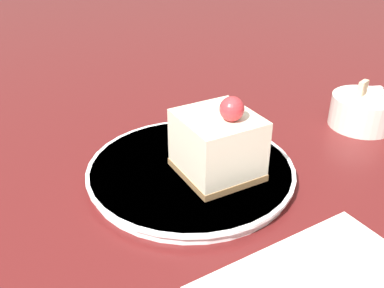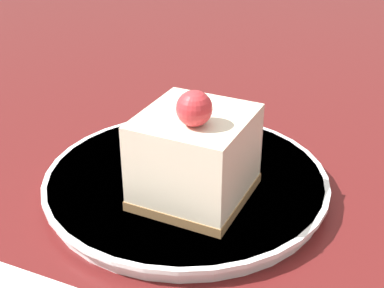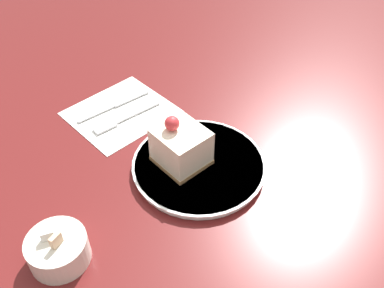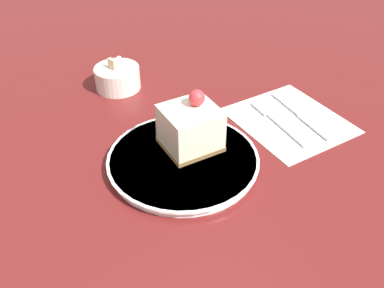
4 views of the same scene
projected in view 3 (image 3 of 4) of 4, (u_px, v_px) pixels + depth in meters
name	position (u px, v px, depth m)	size (l,w,h in m)	color
ground_plane	(188.00, 176.00, 0.82)	(4.00, 4.00, 0.00)	#5B1919
plate	(199.00, 165.00, 0.82)	(0.26, 0.26, 0.02)	white
cake_slice	(181.00, 146.00, 0.80)	(0.09, 0.09, 0.10)	olive
napkin	(121.00, 112.00, 0.95)	(0.19, 0.21, 0.00)	white
fork	(122.00, 119.00, 0.93)	(0.03, 0.17, 0.00)	silver
knife	(120.00, 103.00, 0.97)	(0.03, 0.18, 0.00)	silver
sugar_bowl	(58.00, 250.00, 0.67)	(0.10, 0.10, 0.07)	silver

